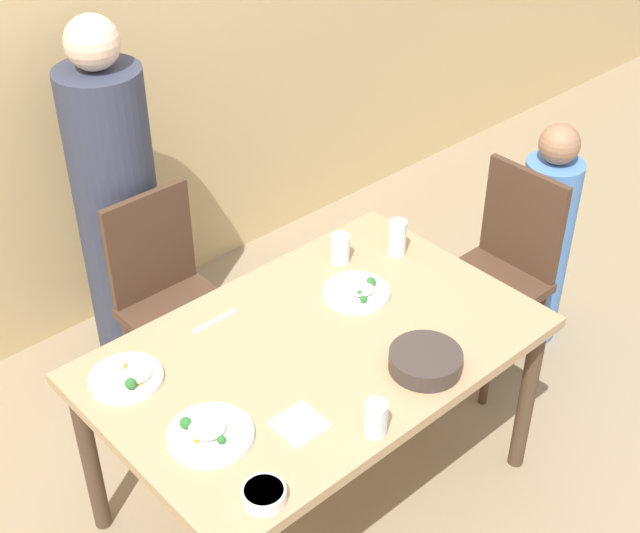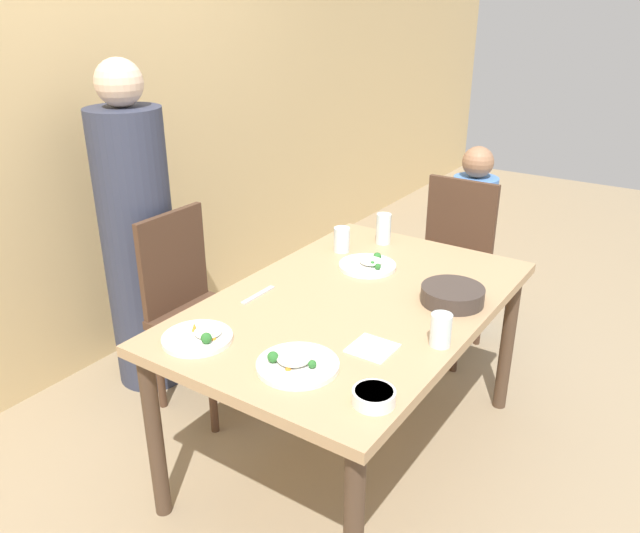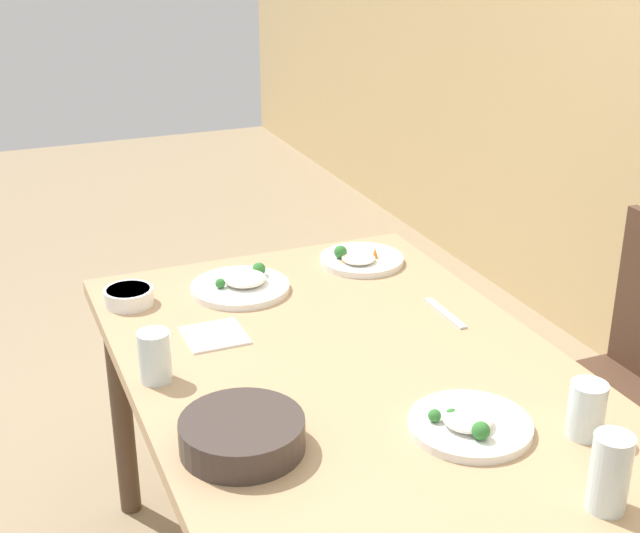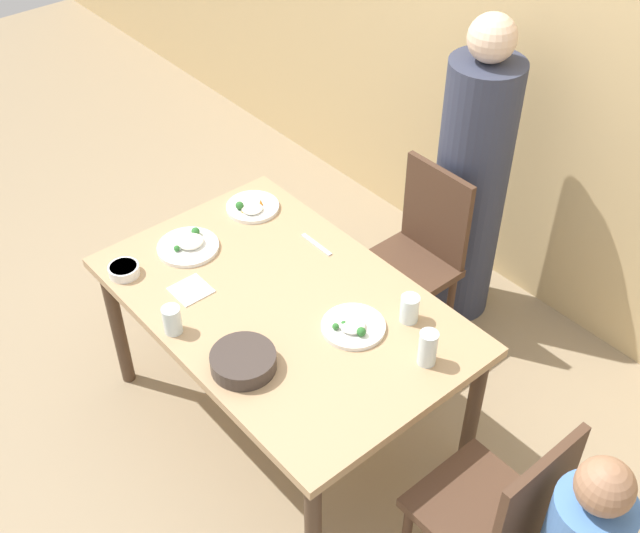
{
  "view_description": "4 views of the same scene",
  "coord_description": "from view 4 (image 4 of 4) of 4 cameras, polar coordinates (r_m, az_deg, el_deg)",
  "views": [
    {
      "loc": [
        -1.5,
        -1.68,
        2.65
      ],
      "look_at": [
        0.1,
        0.09,
        0.95
      ],
      "focal_mm": 50.0,
      "sensor_mm": 36.0,
      "label": 1
    },
    {
      "loc": [
        -1.84,
        -1.08,
        1.78
      ],
      "look_at": [
        -0.15,
        0.06,
        0.9
      ],
      "focal_mm": 35.0,
      "sensor_mm": 36.0,
      "label": 2
    },
    {
      "loc": [
        1.54,
        -0.72,
        1.68
      ],
      "look_at": [
        -0.09,
        -0.05,
        0.94
      ],
      "focal_mm": 50.0,
      "sensor_mm": 36.0,
      "label": 3
    },
    {
      "loc": [
        1.83,
        -1.36,
        2.85
      ],
      "look_at": [
        0.14,
        0.07,
        0.95
      ],
      "focal_mm": 45.0,
      "sensor_mm": 36.0,
      "label": 4
    }
  ],
  "objects": [
    {
      "name": "plate_rice_child",
      "position": [
        3.39,
        -9.32,
        1.5
      ],
      "size": [
        0.26,
        0.26,
        0.05
      ],
      "color": "white",
      "rests_on": "dining_table"
    },
    {
      "name": "chair_child_spot",
      "position": [
        2.85,
        12.49,
        -16.71
      ],
      "size": [
        0.4,
        0.4,
        0.91
      ],
      "rotation": [
        0.0,
        0.0,
        -1.57
      ],
      "color": "#4C3323",
      "rests_on": "ground_plane"
    },
    {
      "name": "napkin_folded",
      "position": [
        3.2,
        -9.16,
        -1.67
      ],
      "size": [
        0.14,
        0.14,
        0.01
      ],
      "color": "white",
      "rests_on": "dining_table"
    },
    {
      "name": "plate_noodles",
      "position": [
        3.0,
        2.37,
        -4.28
      ],
      "size": [
        0.24,
        0.24,
        0.05
      ],
      "color": "white",
      "rests_on": "dining_table"
    },
    {
      "name": "bowl_curry",
      "position": [
        2.86,
        -5.48,
        -6.68
      ],
      "size": [
        0.24,
        0.24,
        0.06
      ],
      "color": "#3D332D",
      "rests_on": "dining_table"
    },
    {
      "name": "ground_plane",
      "position": [
        3.65,
        -2.35,
        -10.82
      ],
      "size": [
        10.0,
        10.0,
        0.0
      ],
      "primitive_type": "plane",
      "color": "#998466"
    },
    {
      "name": "glass_water_tall",
      "position": [
        3.02,
        6.39,
        -3.0
      ],
      "size": [
        0.07,
        0.07,
        0.11
      ],
      "color": "silver",
      "rests_on": "dining_table"
    },
    {
      "name": "fork_steel",
      "position": [
        3.37,
        -0.25,
        1.58
      ],
      "size": [
        0.18,
        0.02,
        0.01
      ],
      "color": "silver",
      "rests_on": "dining_table"
    },
    {
      "name": "dining_table",
      "position": [
        3.17,
        -2.67,
        -3.45
      ],
      "size": [
        1.47,
        0.94,
        0.72
      ],
      "color": "tan",
      "rests_on": "ground_plane"
    },
    {
      "name": "bowl_rice_small",
      "position": [
        3.31,
        -13.78,
        -0.23
      ],
      "size": [
        0.12,
        0.12,
        0.04
      ],
      "color": "white",
      "rests_on": "dining_table"
    },
    {
      "name": "plate_rice_adult",
      "position": [
        3.58,
        -4.85,
        4.23
      ],
      "size": [
        0.24,
        0.24,
        0.05
      ],
      "color": "white",
      "rests_on": "dining_table"
    },
    {
      "name": "wall_back",
      "position": [
        3.74,
        16.38,
        15.27
      ],
      "size": [
        10.0,
        0.06,
        2.7
      ],
      "color": "tan",
      "rests_on": "ground_plane"
    },
    {
      "name": "glass_water_center",
      "position": [
        2.86,
        7.67,
        -5.76
      ],
      "size": [
        0.07,
        0.07,
        0.14
      ],
      "color": "silver",
      "rests_on": "dining_table"
    },
    {
      "name": "glass_water_short",
      "position": [
        3.01,
        -10.47,
        -3.75
      ],
      "size": [
        0.07,
        0.07,
        0.11
      ],
      "color": "silver",
      "rests_on": "dining_table"
    },
    {
      "name": "person_adult",
      "position": [
        3.79,
        10.63,
        5.55
      ],
      "size": [
        0.33,
        0.33,
        1.55
      ],
      "color": "#33384C",
      "rests_on": "ground_plane"
    },
    {
      "name": "chair_adult_spot",
      "position": [
        3.72,
        6.8,
        0.86
      ],
      "size": [
        0.4,
        0.4,
        0.91
      ],
      "color": "#4C3323",
      "rests_on": "ground_plane"
    }
  ]
}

